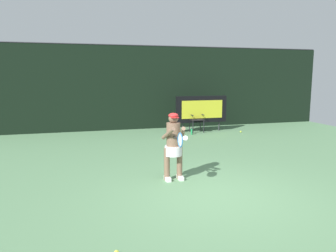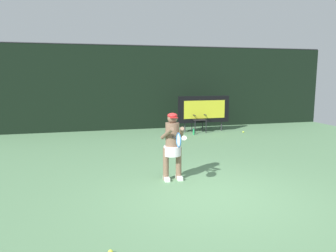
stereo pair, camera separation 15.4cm
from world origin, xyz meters
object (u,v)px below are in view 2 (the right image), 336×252
umpire_chair (198,117)px  water_bottle (194,132)px  tennis_player (173,143)px  tennis_ball_spare (111,252)px  scoreboard (204,109)px  tennis_racket (178,140)px  tennis_ball_loose (243,132)px

umpire_chair → water_bottle: umpire_chair is taller
tennis_player → water_bottle: bearing=66.0°
umpire_chair → tennis_ball_spare: umpire_chair is taller
scoreboard → umpire_chair: 0.43m
umpire_chair → tennis_player: 6.43m
umpire_chair → scoreboard: bearing=19.1°
umpire_chair → tennis_ball_spare: (-4.39, -8.63, -0.58)m
umpire_chair → tennis_racket: bearing=-113.6°
tennis_racket → water_bottle: bearing=87.7°
tennis_player → tennis_ball_loose: tennis_player is taller
tennis_racket → tennis_ball_spare: bearing=-105.4°
umpire_chair → tennis_racket: tennis_racket is taller
scoreboard → tennis_ball_spare: scoreboard is taller
umpire_chair → tennis_ball_loose: 1.95m
tennis_player → tennis_ball_loose: (4.50, 5.19, -0.81)m
water_bottle → tennis_racket: size_ratio=0.44×
scoreboard → tennis_ball_loose: size_ratio=32.35×
water_bottle → tennis_ball_loose: 2.15m
water_bottle → scoreboard: bearing=43.2°
scoreboard → tennis_racket: (-3.04, -6.45, 0.09)m
tennis_racket → tennis_ball_spare: size_ratio=8.85×
water_bottle → tennis_ball_spare: bearing=-116.3°
tennis_ball_loose → tennis_ball_spare: 10.10m
water_bottle → tennis_racket: tennis_racket is taller
tennis_racket → tennis_ball_spare: 2.96m
tennis_player → tennis_ball_loose: bearing=49.1°
water_bottle → tennis_ball_loose: (2.14, -0.10, -0.09)m
water_bottle → tennis_ball_loose: bearing=-2.7°
umpire_chair → water_bottle: (-0.38, -0.52, -0.50)m
scoreboard → tennis_ball_loose: scoreboard is taller
tennis_racket → tennis_ball_loose: bearing=71.6°
scoreboard → tennis_ball_loose: bearing=-25.3°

